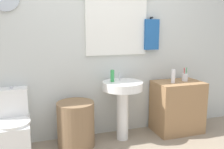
{
  "coord_description": "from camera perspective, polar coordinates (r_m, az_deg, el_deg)",
  "views": [
    {
      "loc": [
        -0.82,
        -1.91,
        1.41
      ],
      "look_at": [
        0.08,
        0.8,
        0.86
      ],
      "focal_mm": 39.16,
      "sensor_mm": 36.0,
      "label": 1
    }
  ],
  "objects": [
    {
      "name": "toothbrush_cup",
      "position": [
        3.47,
        16.66,
        -0.6
      ],
      "size": [
        0.08,
        0.08,
        0.19
      ],
      "color": "silver",
      "rests_on": "wooden_cabinet"
    },
    {
      "name": "wooden_cabinet",
      "position": [
        3.49,
        14.98,
        -7.26
      ],
      "size": [
        0.64,
        0.44,
        0.7
      ],
      "primitive_type": "cube",
      "color": "#9E754C",
      "rests_on": "ground_plane"
    },
    {
      "name": "laundry_hamper",
      "position": [
        3.02,
        -8.42,
        -11.43
      ],
      "size": [
        0.44,
        0.44,
        0.55
      ],
      "primitive_type": "cylinder",
      "color": "#846647",
      "rests_on": "ground_plane"
    },
    {
      "name": "soap_bottle",
      "position": [
        3.02,
        0.08,
        -0.3
      ],
      "size": [
        0.05,
        0.05,
        0.15
      ],
      "primitive_type": "cylinder",
      "color": "green",
      "rests_on": "pedestal_sink"
    },
    {
      "name": "pedestal_sink",
      "position": [
        3.07,
        2.51,
        -5.15
      ],
      "size": [
        0.5,
        0.5,
        0.75
      ],
      "color": "white",
      "rests_on": "ground_plane"
    },
    {
      "name": "toilet",
      "position": [
        3.02,
        -21.99,
        -11.87
      ],
      "size": [
        0.38,
        0.51,
        0.75
      ],
      "color": "white",
      "rests_on": "ground_plane"
    },
    {
      "name": "lotion_bottle",
      "position": [
        3.29,
        14.1,
        -0.41
      ],
      "size": [
        0.05,
        0.05,
        0.18
      ],
      "primitive_type": "cylinder",
      "color": "white",
      "rests_on": "wooden_cabinet"
    },
    {
      "name": "back_wall",
      "position": [
        3.17,
        -3.31,
        8.92
      ],
      "size": [
        4.4,
        0.18,
        2.6
      ],
      "color": "silver",
      "rests_on": "ground_plane"
    },
    {
      "name": "faucet",
      "position": [
        3.12,
        1.76,
        -0.37
      ],
      "size": [
        0.03,
        0.03,
        0.1
      ],
      "primitive_type": "cylinder",
      "color": "silver",
      "rests_on": "pedestal_sink"
    }
  ]
}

